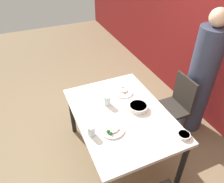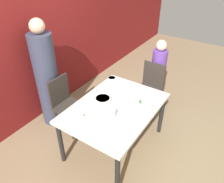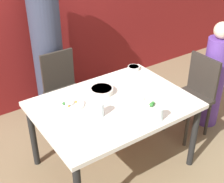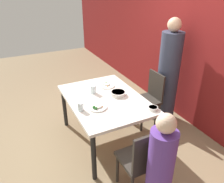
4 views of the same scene
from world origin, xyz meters
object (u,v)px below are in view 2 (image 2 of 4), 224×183
at_px(chair_adult_spot, 66,103).
at_px(chair_child_spot, 150,87).
at_px(plate_rice_adult, 136,103).
at_px(person_adult, 47,79).
at_px(glass_water_tall, 112,114).
at_px(bowl_curry, 103,99).
at_px(person_child, 157,76).

bearing_deg(chair_adult_spot, chair_child_spot, -38.46).
height_order(chair_child_spot, plate_rice_adult, chair_child_spot).
bearing_deg(chair_adult_spot, person_adult, 90.00).
bearing_deg(plate_rice_adult, glass_water_tall, 164.61).
height_order(chair_child_spot, person_adult, person_adult).
height_order(chair_adult_spot, chair_child_spot, same).
relative_size(chair_adult_spot, bowl_curry, 4.09).
xyz_separation_m(chair_adult_spot, person_child, (1.41, -0.88, 0.09)).
height_order(bowl_curry, plate_rice_adult, plate_rice_adult).
xyz_separation_m(chair_adult_spot, bowl_curry, (0.09, -0.63, 0.26)).
relative_size(chair_adult_spot, chair_child_spot, 1.00).
distance_m(chair_adult_spot, chair_child_spot, 1.42).
height_order(person_adult, person_child, person_adult).
bearing_deg(chair_child_spot, glass_water_tall, -88.04).
xyz_separation_m(person_adult, glass_water_tall, (-0.12, -1.27, -0.01)).
distance_m(bowl_curry, plate_rice_adult, 0.45).
bearing_deg(glass_water_tall, chair_child_spot, 1.96).
height_order(plate_rice_adult, glass_water_tall, glass_water_tall).
distance_m(person_child, plate_rice_adult, 1.15).
bearing_deg(bowl_curry, chair_child_spot, -13.88).
relative_size(chair_child_spot, person_adult, 0.52).
relative_size(person_child, bowl_curry, 5.62).
distance_m(chair_adult_spot, person_adult, 0.46).
bearing_deg(chair_adult_spot, glass_water_tall, -97.50).
height_order(chair_adult_spot, bowl_curry, chair_adult_spot).
bearing_deg(person_child, chair_child_spot, 180.00).
bearing_deg(plate_rice_adult, bowl_curry, 115.46).
bearing_deg(chair_child_spot, chair_adult_spot, -128.46).
distance_m(chair_child_spot, bowl_curry, 1.08).
bearing_deg(person_child, glass_water_tall, -178.42).
distance_m(chair_child_spot, plate_rice_adult, 0.88).
xyz_separation_m(chair_adult_spot, chair_child_spot, (1.11, -0.88, 0.00)).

